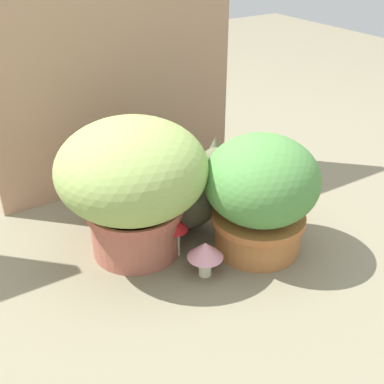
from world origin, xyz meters
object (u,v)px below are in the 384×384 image
grass_planter (133,181)px  mushroom_ornament_pink (205,252)px  cat (187,195)px  mushroom_ornament_red (174,228)px  leafy_planter (261,193)px

grass_planter → mushroom_ornament_pink: size_ratio=3.95×
grass_planter → cat: size_ratio=1.25×
grass_planter → mushroom_ornament_red: (0.09, -0.09, -0.15)m
mushroom_ornament_red → grass_planter: bearing=135.2°
mushroom_ornament_pink → grass_planter: bearing=117.0°
mushroom_ornament_red → cat: bearing=43.7°
grass_planter → mushroom_ornament_pink: (0.11, -0.22, -0.16)m
grass_planter → leafy_planter: bearing=-30.8°
leafy_planter → mushroom_ornament_pink: 0.24m
leafy_planter → mushroom_ornament_red: bearing=155.7°
grass_planter → mushroom_ornament_red: 0.19m
leafy_planter → mushroom_ornament_red: leafy_planter is taller
grass_planter → cat: grass_planter is taller
leafy_planter → mushroom_ornament_red: size_ratio=2.76×
mushroom_ornament_pink → mushroom_ornament_red: size_ratio=0.83×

